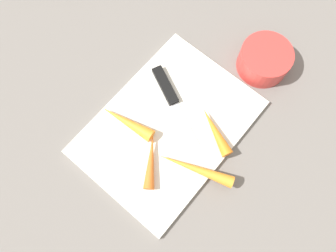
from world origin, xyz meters
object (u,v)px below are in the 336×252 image
Objects in this scene: carrot_longest at (195,169)px; carrot_long at (127,122)px; knife at (168,91)px; small_bowl at (264,60)px; cutting_board at (168,127)px; carrot_shortest at (215,131)px; carrot_short at (151,161)px.

carrot_long reaches higher than carrot_longest.
knife is 0.22m from small_bowl.
cutting_board is 0.25m from small_bowl.
carrot_longest is 1.43× the size of carrot_shortest.
knife is 1.78× the size of carrot_shortest.
carrot_longest is 0.09m from carrot_short.
carrot_long is 1.12× the size of carrot_shortest.
small_bowl reaches higher than carrot_longest.
carrot_long is (-0.11, 0.02, 0.01)m from knife.
knife reaches higher than cutting_board.
carrot_longest is at bearing -173.06° from small_bowl.
small_bowl reaches higher than carrot_short.
cutting_board is 3.01× the size of carrot_long.
carrot_long is 0.09m from carrot_short.
carrot_shortest reaches higher than carrot_short.
cutting_board is at bearing 165.06° from small_bowl.
knife is 1.72× the size of carrot_short.
carrot_longest is (-0.09, -0.15, 0.01)m from knife.
cutting_board is 2.37× the size of carrot_longest.
carrot_short is at bearing 152.97° from carrot_long.
carrot_long is (-0.02, 0.17, 0.00)m from carrot_longest.
carrot_short is 0.99× the size of small_bowl.
small_bowl is (0.32, -0.04, 0.00)m from carrot_short.
small_bowl is at bearing -123.44° from carrot_long.
carrot_short is at bearing 172.55° from small_bowl.
small_bowl is at bearing -44.03° from carrot_short.
carrot_longest is at bearing -109.59° from cutting_board.
knife is 1.59× the size of carrot_long.
cutting_board is 0.11m from carrot_longest.
small_bowl reaches higher than carrot_long.
carrot_long reaches higher than carrot_shortest.
carrot_longest reaches higher than carrot_short.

